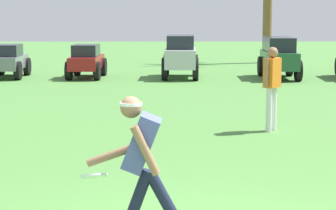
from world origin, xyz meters
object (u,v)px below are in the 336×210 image
frisbee_thrower (142,160)px  frisbee_in_flight (94,176)px  parked_car_slot_b (9,61)px  parked_car_slot_d (180,55)px  parked_car_slot_c (86,61)px  parked_car_slot_e (279,56)px  teammate_near_sideline (272,81)px

frisbee_thrower → frisbee_in_flight: (-0.49, 0.22, -0.21)m
parked_car_slot_b → parked_car_slot_d: 5.67m
frisbee_thrower → parked_car_slot_c: (-2.27, 15.33, -0.23)m
frisbee_in_flight → frisbee_thrower: bearing=-24.5°
frisbee_thrower → parked_car_slot_d: (0.82, 15.29, -0.06)m
parked_car_slot_b → parked_car_slot_e: bearing=-1.9°
teammate_near_sideline → frisbee_in_flight: bearing=-116.1°
parked_car_slot_b → parked_car_slot_c: 2.58m
parked_car_slot_b → frisbee_in_flight: bearing=-74.0°
parked_car_slot_e → teammate_near_sideline: bearing=-100.9°
frisbee_thrower → teammate_near_sideline: size_ratio=0.91×
frisbee_thrower → parked_car_slot_e: bearing=75.1°
frisbee_thrower → parked_car_slot_c: 15.49m
parked_car_slot_b → parked_car_slot_d: bearing=-1.3°
parked_car_slot_c → parked_car_slot_e: (6.30, -0.19, 0.16)m
frisbee_in_flight → teammate_near_sideline: 6.17m
frisbee_in_flight → parked_car_slot_b: bearing=106.0°
frisbee_in_flight → parked_car_slot_d: 15.13m
parked_car_slot_c → parked_car_slot_d: parked_car_slot_d is taller
parked_car_slot_b → parked_car_slot_d: parked_car_slot_d is taller
parked_car_slot_d → parked_car_slot_c: bearing=179.4°
parked_car_slot_c → parked_car_slot_d: size_ratio=0.94×
parked_car_slot_c → parked_car_slot_e: 6.31m
frisbee_thrower → parked_car_slot_c: frisbee_thrower is taller
parked_car_slot_d → parked_car_slot_e: size_ratio=0.99×
frisbee_thrower → teammate_near_sideline: teammate_near_sideline is taller
frisbee_thrower → parked_car_slot_d: 15.32m
frisbee_in_flight → parked_car_slot_d: parked_car_slot_d is taller
frisbee_in_flight → parked_car_slot_c: parked_car_slot_c is taller
parked_car_slot_b → teammate_near_sideline: bearing=-53.8°
frisbee_in_flight → parked_car_slot_c: size_ratio=0.15×
frisbee_thrower → teammate_near_sideline: bearing=68.9°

